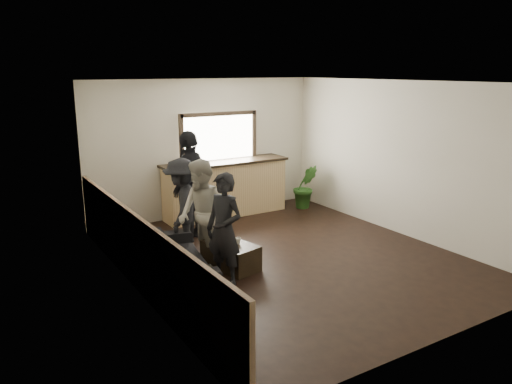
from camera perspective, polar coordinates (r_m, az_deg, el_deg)
ground at (r=8.22m, az=3.66°, el=-7.46°), size 5.00×6.00×0.01m
room_shell at (r=7.41m, az=-0.82°, el=2.04°), size 5.01×6.01×2.80m
bar_counter at (r=10.38m, az=-3.55°, el=0.81°), size 2.70×0.68×2.13m
sofa at (r=7.49m, az=-8.78°, el=-7.43°), size 1.13×2.07×0.57m
coffee_table at (r=7.75m, az=-2.92°, el=-7.26°), size 0.68×0.98×0.39m
cup_a at (r=7.68m, az=-4.54°, el=-5.54°), size 0.13×0.13×0.09m
cup_b at (r=7.65m, az=-2.10°, el=-5.59°), size 0.11×0.11×0.09m
potted_plant at (r=10.98m, az=5.66°, el=0.64°), size 0.64×0.58×0.96m
person_a at (r=7.00m, az=-3.66°, el=-4.32°), size 0.58×0.69×1.61m
person_b at (r=7.61m, az=-6.24°, el=-2.60°), size 0.66×0.83×1.68m
person_c at (r=8.27m, az=-8.45°, el=-1.63°), size 1.04×1.19×1.60m
person_d at (r=8.88m, az=-7.47°, el=0.70°), size 1.19×1.10×1.96m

